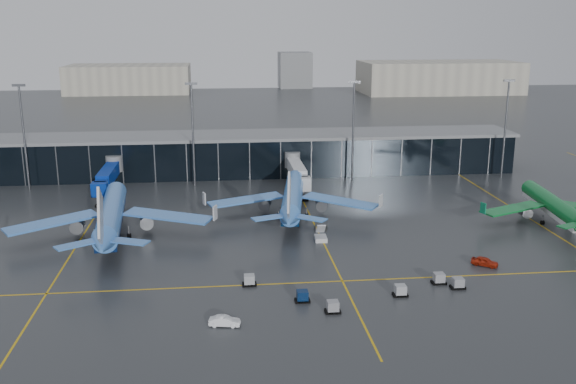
{
  "coord_description": "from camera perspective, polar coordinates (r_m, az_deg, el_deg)",
  "views": [
    {
      "loc": [
        -8.63,
        -107.27,
        39.09
      ],
      "look_at": [
        5.0,
        18.0,
        6.0
      ],
      "focal_mm": 40.0,
      "sensor_mm": 36.0,
      "label": 1
    }
  ],
  "objects": [
    {
      "name": "airliner_klm_near",
      "position": [
        133.76,
        0.45,
        0.62
      ],
      "size": [
        43.27,
        47.6,
        13.04
      ],
      "primitive_type": null,
      "rotation": [
        0.0,
        0.0,
        -0.15
      ],
      "color": "#4281D9",
      "rests_on": "ground"
    },
    {
      "name": "baggage_carts",
      "position": [
        97.31,
        6.81,
        -8.59
      ],
      "size": [
        33.77,
        12.37,
        1.7
      ],
      "color": "black",
      "rests_on": "ground"
    },
    {
      "name": "service_van_white",
      "position": [
        87.64,
        -5.66,
        -11.35
      ],
      "size": [
        4.38,
        2.18,
        1.38
      ],
      "primitive_type": "imported",
      "rotation": [
        0.0,
        0.0,
        1.39
      ],
      "color": "white",
      "rests_on": "ground"
    },
    {
      "name": "ground",
      "position": [
        114.5,
        -1.52,
        -5.25
      ],
      "size": [
        600.0,
        600.0,
        0.0
      ],
      "primitive_type": "plane",
      "color": "#282B2D",
      "rests_on": "ground"
    },
    {
      "name": "jet_bridges",
      "position": [
        156.42,
        -15.76,
        1.4
      ],
      "size": [
        94.0,
        27.5,
        7.2
      ],
      "color": "#595B60",
      "rests_on": "ground"
    },
    {
      "name": "airliner_aer_lingus",
      "position": [
        140.03,
        22.59,
        -0.23
      ],
      "size": [
        36.76,
        40.75,
        11.44
      ],
      "primitive_type": null,
      "rotation": [
        0.0,
        0.0,
        -0.12
      ],
      "color": "#0D6E2C",
      "rests_on": "ground"
    },
    {
      "name": "distant_hangars",
      "position": [
        383.07,
        2.65,
        10.16
      ],
      "size": [
        260.0,
        71.0,
        22.0
      ],
      "color": "#B2AD99",
      "rests_on": "ground"
    },
    {
      "name": "taxi_lines",
      "position": [
        125.58,
        2.64,
        -3.43
      ],
      "size": [
        220.0,
        120.0,
        0.02
      ],
      "color": "gold",
      "rests_on": "ground"
    },
    {
      "name": "airliner_arkefly",
      "position": [
        124.77,
        -15.51,
        -0.75
      ],
      "size": [
        43.74,
        48.76,
        13.95
      ],
      "primitive_type": null,
      "rotation": [
        0.0,
        0.0,
        0.09
      ],
      "color": "#417DD5",
      "rests_on": "ground"
    },
    {
      "name": "service_van_red",
      "position": [
        112.3,
        17.09,
        -5.93
      ],
      "size": [
        4.58,
        4.06,
        1.5
      ],
      "primitive_type": "imported",
      "rotation": [
        0.0,
        0.0,
        0.93
      ],
      "color": "#A4200C",
      "rests_on": "ground"
    },
    {
      "name": "mobile_airstair",
      "position": [
        119.74,
        2.92,
        -3.97
      ],
      "size": [
        2.35,
        3.3,
        3.45
      ],
      "rotation": [
        0.0,
        0.0,
        -0.05
      ],
      "color": "silver",
      "rests_on": "ground"
    },
    {
      "name": "flood_masts",
      "position": [
        159.87,
        -1.25,
        5.61
      ],
      "size": [
        203.0,
        0.5,
        25.5
      ],
      "color": "#595B60",
      "rests_on": "ground"
    },
    {
      "name": "terminal_pier",
      "position": [
        172.8,
        -3.23,
        3.45
      ],
      "size": [
        142.0,
        17.0,
        10.7
      ],
      "color": "black",
      "rests_on": "ground"
    }
  ]
}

